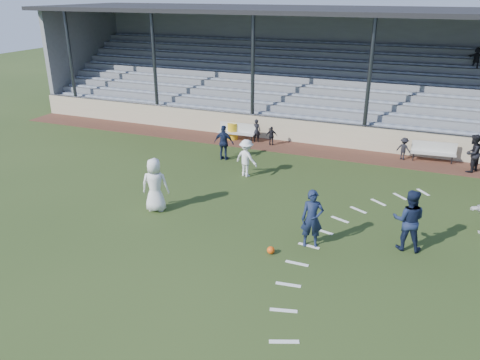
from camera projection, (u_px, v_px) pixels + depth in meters
name	position (u px, v px, depth m)	size (l,w,h in m)	color
ground	(210.00, 245.00, 14.90)	(90.00, 90.00, 0.00)	#2A3C18
cinder_track	(299.00, 148.00, 23.90)	(34.00, 2.00, 0.02)	#4F2B1F
retaining_wall	(305.00, 132.00, 24.57)	(34.00, 0.18, 1.20)	#BCB091
bench_left	(237.00, 130.00, 24.93)	(2.01, 0.53, 0.95)	beige
bench_right	(434.00, 150.00, 21.85)	(2.03, 0.65, 0.95)	beige
trash_bin	(233.00, 131.00, 25.18)	(0.56, 0.56, 0.89)	gold
football	(271.00, 250.00, 14.39)	(0.24, 0.24, 0.24)	#EF510E
player_white_lead	(155.00, 185.00, 16.89)	(0.98, 0.64, 2.01)	white
player_navy_lead	(312.00, 219.00, 14.54)	(0.69, 0.45, 1.89)	#151F3C
player_navy_mid	(409.00, 220.00, 14.35)	(0.97, 0.75, 1.99)	#151F3C
player_white_wing	(246.00, 158.00, 20.11)	(1.06, 0.61, 1.65)	white
player_navy_wing	(224.00, 143.00, 22.08)	(0.98, 0.41, 1.67)	#151F3C
official	(472.00, 153.00, 20.55)	(0.83, 0.65, 1.71)	black
sub_left_near	(256.00, 130.00, 24.69)	(0.45, 0.29, 1.23)	black
sub_left_far	(272.00, 136.00, 24.21)	(0.58, 0.24, 0.99)	black
sub_right	(404.00, 149.00, 22.14)	(0.70, 0.40, 1.08)	black
grandstand	(327.00, 86.00, 28.00)	(34.60, 9.00, 6.61)	gray
penalty_arc	(340.00, 272.00, 13.46)	(3.89, 14.63, 0.01)	white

